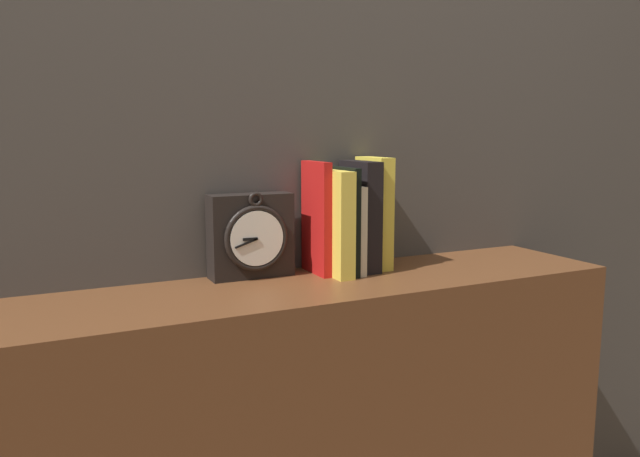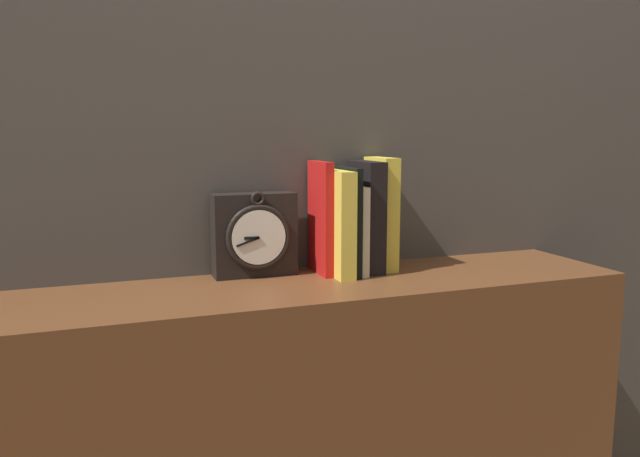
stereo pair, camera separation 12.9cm
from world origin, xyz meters
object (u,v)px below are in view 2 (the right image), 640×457
at_px(clock, 255,235).
at_px(book_slot1_yellow, 335,223).
at_px(book_slot2_black, 346,220).
at_px(book_slot5_yellow, 381,213).
at_px(book_slot0_red, 320,218).
at_px(book_slot3_cream, 353,229).
at_px(book_slot4_black, 366,216).

xyz_separation_m(clock, book_slot1_yellow, (0.17, -0.04, 0.02)).
bearing_deg(book_slot2_black, book_slot5_yellow, 9.38).
height_order(book_slot0_red, book_slot3_cream, book_slot0_red).
relative_size(book_slot0_red, book_slot5_yellow, 0.97).
xyz_separation_m(clock, book_slot4_black, (0.25, -0.03, 0.03)).
xyz_separation_m(clock, book_slot3_cream, (0.22, -0.04, 0.01)).
distance_m(book_slot2_black, book_slot4_black, 0.05).
xyz_separation_m(book_slot0_red, book_slot1_yellow, (0.03, -0.02, -0.01)).
bearing_deg(clock, book_slot4_black, -7.12).
relative_size(clock, book_slot1_yellow, 0.82).
relative_size(book_slot0_red, book_slot2_black, 1.05).
bearing_deg(book_slot3_cream, book_slot5_yellow, 9.69).
height_order(book_slot2_black, book_slot5_yellow, book_slot5_yellow).
xyz_separation_m(clock, book_slot5_yellow, (0.29, -0.02, 0.04)).
height_order(book_slot2_black, book_slot3_cream, book_slot2_black).
relative_size(book_slot1_yellow, book_slot3_cream, 1.18).
bearing_deg(book_slot3_cream, clock, 170.35).
xyz_separation_m(book_slot1_yellow, book_slot2_black, (0.03, 0.00, 0.00)).
bearing_deg(book_slot5_yellow, book_slot1_yellow, -170.53).
bearing_deg(book_slot3_cream, book_slot0_red, 170.08).
bearing_deg(book_slot5_yellow, book_slot3_cream, -170.31).
bearing_deg(book_slot3_cream, book_slot2_black, -171.92).
bearing_deg(book_slot1_yellow, book_slot0_red, 143.65).
relative_size(book_slot2_black, book_slot4_black, 0.95).
bearing_deg(book_slot5_yellow, book_slot4_black, -170.05).
relative_size(book_slot2_black, book_slot3_cream, 1.21).
bearing_deg(book_slot5_yellow, book_slot2_black, -170.62).
bearing_deg(book_slot0_red, book_slot5_yellow, -0.03).
height_order(book_slot1_yellow, book_slot4_black, book_slot4_black).
bearing_deg(book_slot5_yellow, book_slot0_red, 179.97).
xyz_separation_m(clock, book_slot0_red, (0.14, -0.02, 0.03)).
bearing_deg(book_slot5_yellow, clock, 175.27).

